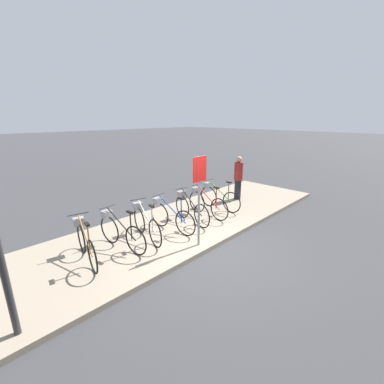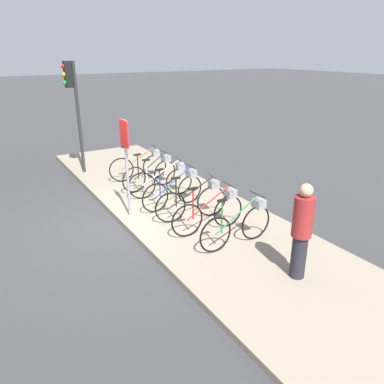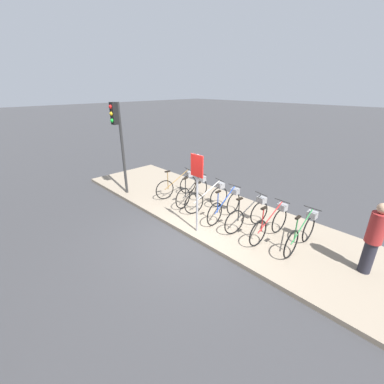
{
  "view_description": "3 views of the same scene",
  "coord_description": "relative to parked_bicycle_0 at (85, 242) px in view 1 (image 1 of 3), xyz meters",
  "views": [
    {
      "loc": [
        -4.47,
        -3.74,
        3.28
      ],
      "look_at": [
        0.09,
        0.72,
        1.41
      ],
      "focal_mm": 24.0,
      "sensor_mm": 36.0,
      "label": 1
    },
    {
      "loc": [
        7.65,
        -2.65,
        3.81
      ],
      "look_at": [
        1.15,
        1.28,
        0.93
      ],
      "focal_mm": 35.0,
      "sensor_mm": 36.0,
      "label": 2
    },
    {
      "loc": [
        4.5,
        -4.3,
        4.05
      ],
      "look_at": [
        -1.23,
        1.19,
        0.75
      ],
      "focal_mm": 24.0,
      "sensor_mm": 36.0,
      "label": 3
    }
  ],
  "objects": [
    {
      "name": "ground_plane",
      "position": [
        2.42,
        -1.63,
        -0.58
      ],
      "size": [
        120.0,
        120.0,
        0.0
      ],
      "primitive_type": "plane",
      "color": "#38383A"
    },
    {
      "name": "sign_post",
      "position": [
        2.33,
        -1.34,
        1.09
      ],
      "size": [
        0.44,
        0.07,
        2.28
      ],
      "color": "#99999E",
      "rests_on": "sidewalk"
    },
    {
      "name": "parked_bicycle_1",
      "position": [
        0.85,
        -0.03,
        0.0
      ],
      "size": [
        0.46,
        1.74,
        1.07
      ],
      "color": "black",
      "rests_on": "sidewalk"
    },
    {
      "name": "parked_bicycle_6",
      "position": [
        4.78,
        0.03,
        0.0
      ],
      "size": [
        0.46,
        1.75,
        1.07
      ],
      "color": "black",
      "rests_on": "sidewalk"
    },
    {
      "name": "parked_bicycle_2",
      "position": [
        1.61,
        -0.05,
        0.0
      ],
      "size": [
        0.54,
        1.72,
        1.07
      ],
      "color": "black",
      "rests_on": "sidewalk"
    },
    {
      "name": "pedestrian",
      "position": [
        6.22,
        0.17,
        0.44
      ],
      "size": [
        0.34,
        0.34,
        1.71
      ],
      "color": "#23232D",
      "rests_on": "sidewalk"
    },
    {
      "name": "parked_bicycle_5",
      "position": [
        3.98,
        -0.11,
        0.0
      ],
      "size": [
        0.46,
        1.75,
        1.07
      ],
      "color": "black",
      "rests_on": "sidewalk"
    },
    {
      "name": "parked_bicycle_0",
      "position": [
        0.0,
        0.0,
        0.0
      ],
      "size": [
        0.51,
        1.73,
        1.07
      ],
      "color": "black",
      "rests_on": "sidewalk"
    },
    {
      "name": "parked_bicycle_4",
      "position": [
        3.26,
        -0.09,
        0.0
      ],
      "size": [
        0.47,
        1.73,
        1.07
      ],
      "color": "black",
      "rests_on": "sidewalk"
    },
    {
      "name": "parked_bicycle_3",
      "position": [
        2.4,
        -0.12,
        0.0
      ],
      "size": [
        0.46,
        1.75,
        1.07
      ],
      "color": "black",
      "rests_on": "sidewalk"
    },
    {
      "name": "sidewalk",
      "position": [
        2.42,
        0.01,
        -0.52
      ],
      "size": [
        13.21,
        3.29,
        0.12
      ],
      "color": "gray",
      "rests_on": "ground_plane"
    }
  ]
}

